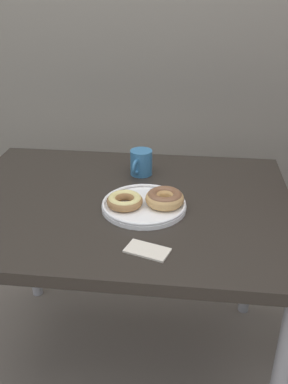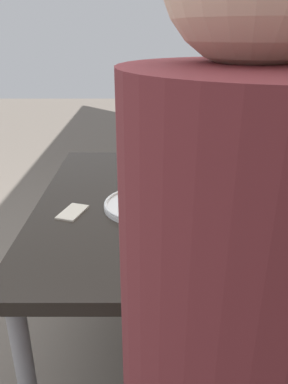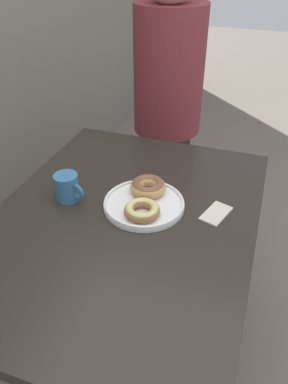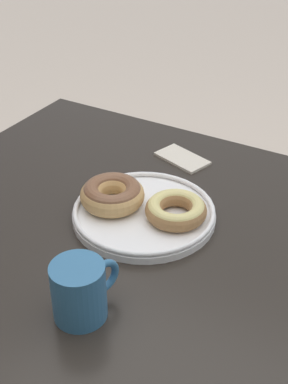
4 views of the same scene
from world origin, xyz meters
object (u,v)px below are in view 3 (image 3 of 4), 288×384
object	(u,v)px
dining_table	(123,236)
person_figure	(168,107)
coffee_mug	(67,187)
napkin	(216,213)
donut_plate	(145,199)

from	to	relation	value
dining_table	person_figure	distance (m)	0.85
coffee_mug	napkin	bearing A→B (deg)	-80.97
dining_table	donut_plate	world-z (taller)	donut_plate
donut_plate	coffee_mug	xyz separation A→B (m)	(-0.05, 0.27, 0.02)
coffee_mug	person_figure	bearing A→B (deg)	-9.18
napkin	coffee_mug	bearing A→B (deg)	99.03
dining_table	donut_plate	bearing A→B (deg)	-28.76
donut_plate	napkin	distance (m)	0.24
donut_plate	napkin	xyz separation A→B (m)	(0.03, -0.24, -0.02)
coffee_mug	person_figure	distance (m)	0.81
coffee_mug	napkin	xyz separation A→B (m)	(0.08, -0.51, -0.05)
person_figure	napkin	xyz separation A→B (m)	(-0.72, -0.38, -0.05)
dining_table	donut_plate	size ratio (longest dim) A/B	4.15
donut_plate	napkin	size ratio (longest dim) A/B	2.05
coffee_mug	napkin	world-z (taller)	coffee_mug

